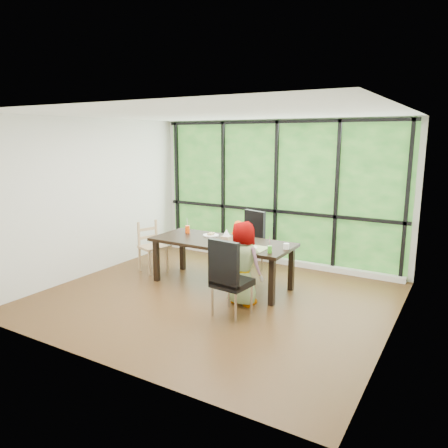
{
  "coord_description": "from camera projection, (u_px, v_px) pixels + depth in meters",
  "views": [
    {
      "loc": [
        3.21,
        -5.18,
        2.39
      ],
      "look_at": [
        -0.09,
        0.43,
        1.05
      ],
      "focal_mm": 34.22,
      "sensor_mm": 36.0,
      "label": 1
    }
  ],
  "objects": [
    {
      "name": "ground",
      "position": [
        215.0,
        298.0,
        6.44
      ],
      "size": [
        5.0,
        5.0,
        0.0
      ],
      "primitive_type": "plane",
      "color": "black",
      "rests_on": "ground"
    },
    {
      "name": "back_wall",
      "position": [
        277.0,
        192.0,
        8.07
      ],
      "size": [
        5.0,
        0.0,
        5.0
      ],
      "primitive_type": "plane",
      "rotation": [
        1.57,
        0.0,
        0.0
      ],
      "color": "silver",
      "rests_on": "ground"
    },
    {
      "name": "foliage_backdrop",
      "position": [
        276.0,
        192.0,
        8.05
      ],
      "size": [
        4.8,
        0.02,
        2.65
      ],
      "primitive_type": "cube",
      "color": "#1E4D1C",
      "rests_on": "back_wall"
    },
    {
      "name": "window_mullions",
      "position": [
        276.0,
        193.0,
        8.02
      ],
      "size": [
        4.8,
        0.06,
        2.65
      ],
      "primitive_type": null,
      "color": "black",
      "rests_on": "back_wall"
    },
    {
      "name": "window_sill",
      "position": [
        273.0,
        260.0,
        8.25
      ],
      "size": [
        4.8,
        0.12,
        0.1
      ],
      "primitive_type": "cube",
      "color": "silver",
      "rests_on": "ground"
    },
    {
      "name": "dining_table",
      "position": [
        222.0,
        263.0,
        6.91
      ],
      "size": [
        2.35,
        1.05,
        0.75
      ],
      "primitive_type": "cube",
      "rotation": [
        0.0,
        0.0,
        0.05
      ],
      "color": "black",
      "rests_on": "ground"
    },
    {
      "name": "chair_window_leather",
      "position": [
        247.0,
        242.0,
        7.63
      ],
      "size": [
        0.57,
        0.57,
        1.08
      ],
      "primitive_type": "cube",
      "rotation": [
        0.0,
        0.0,
        -0.27
      ],
      "color": "black",
      "rests_on": "ground"
    },
    {
      "name": "chair_interior_leather",
      "position": [
        232.0,
        277.0,
        5.71
      ],
      "size": [
        0.5,
        0.5,
        1.08
      ],
      "primitive_type": "cube",
      "rotation": [
        0.0,
        0.0,
        3.04
      ],
      "color": "black",
      "rests_on": "ground"
    },
    {
      "name": "chair_end_beech",
      "position": [
        153.0,
        247.0,
        7.62
      ],
      "size": [
        0.51,
        0.53,
        0.9
      ],
      "primitive_type": "cube",
      "rotation": [
        0.0,
        0.0,
        1.25
      ],
      "color": "tan",
      "rests_on": "ground"
    },
    {
      "name": "child_toddler",
      "position": [
        239.0,
        249.0,
        7.36
      ],
      "size": [
        0.4,
        0.32,
        0.97
      ],
      "primitive_type": "imported",
      "rotation": [
        0.0,
        0.0,
        0.27
      ],
      "color": "#F24B0E",
      "rests_on": "ground"
    },
    {
      "name": "child_older",
      "position": [
        244.0,
        264.0,
        6.08
      ],
      "size": [
        0.65,
        0.48,
        1.22
      ],
      "primitive_type": "imported",
      "rotation": [
        0.0,
        0.0,
        2.98
      ],
      "color": "slate",
      "rests_on": "ground"
    },
    {
      "name": "placemat",
      "position": [
        250.0,
        248.0,
        6.39
      ],
      "size": [
        0.51,
        0.37,
        0.01
      ],
      "primitive_type": "cube",
      "color": "tan",
      "rests_on": "dining_table"
    },
    {
      "name": "plate_far",
      "position": [
        211.0,
        235.0,
        7.17
      ],
      "size": [
        0.27,
        0.27,
        0.02
      ],
      "primitive_type": "cylinder",
      "color": "white",
      "rests_on": "dining_table"
    },
    {
      "name": "plate_near",
      "position": [
        250.0,
        248.0,
        6.38
      ],
      "size": [
        0.23,
        0.23,
        0.01
      ],
      "primitive_type": "cylinder",
      "color": "white",
      "rests_on": "dining_table"
    },
    {
      "name": "orange_cup",
      "position": [
        187.0,
        229.0,
        7.37
      ],
      "size": [
        0.08,
        0.08,
        0.13
      ],
      "primitive_type": "cylinder",
      "color": "#FF4C0A",
      "rests_on": "dining_table"
    },
    {
      "name": "green_cup",
      "position": [
        270.0,
        249.0,
        6.11
      ],
      "size": [
        0.07,
        0.07,
        0.1
      ],
      "primitive_type": "cylinder",
      "color": "green",
      "rests_on": "dining_table"
    },
    {
      "name": "white_mug",
      "position": [
        286.0,
        246.0,
        6.31
      ],
      "size": [
        0.08,
        0.08,
        0.09
      ],
      "primitive_type": "cylinder",
      "color": "white",
      "rests_on": "dining_table"
    },
    {
      "name": "tissue_box",
      "position": [
        226.0,
        240.0,
        6.65
      ],
      "size": [
        0.14,
        0.14,
        0.12
      ],
      "primitive_type": "cube",
      "color": "tan",
      "rests_on": "dining_table"
    },
    {
      "name": "crepe_rolls_far",
      "position": [
        211.0,
        234.0,
        7.17
      ],
      "size": [
        0.1,
        0.12,
        0.04
      ],
      "primitive_type": null,
      "color": "tan",
      "rests_on": "plate_far"
    },
    {
      "name": "crepe_rolls_near",
      "position": [
        250.0,
        246.0,
        6.37
      ],
      "size": [
        0.1,
        0.12,
        0.04
      ],
      "primitive_type": null,
      "color": "tan",
      "rests_on": "plate_near"
    },
    {
      "name": "straw_white",
      "position": [
        187.0,
        223.0,
        7.35
      ],
      "size": [
        0.01,
        0.04,
        0.2
      ],
      "primitive_type": "cylinder",
      "rotation": [
        0.14,
        0.0,
        0.0
      ],
      "color": "white",
      "rests_on": "orange_cup"
    },
    {
      "name": "straw_pink",
      "position": [
        270.0,
        243.0,
        6.09
      ],
      "size": [
        0.01,
        0.04,
        0.2
      ],
      "primitive_type": "cylinder",
      "rotation": [
        0.14,
        0.0,
        0.0
      ],
      "color": "pink",
      "rests_on": "green_cup"
    },
    {
      "name": "tissue",
      "position": [
        226.0,
        233.0,
        6.63
      ],
      "size": [
        0.12,
        0.12,
        0.11
      ],
      "primitive_type": "cone",
      "color": "white",
      "rests_on": "tissue_box"
    }
  ]
}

